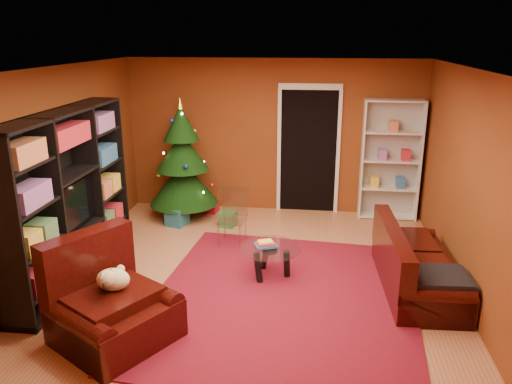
# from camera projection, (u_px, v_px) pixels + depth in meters

# --- Properties ---
(floor) EXTENTS (5.00, 5.50, 0.05)m
(floor) POSITION_uv_depth(u_px,v_px,m) (252.00, 283.00, 6.29)
(floor) COLOR #AD6843
(floor) RESTS_ON ground
(ceiling) EXTENTS (5.00, 5.50, 0.05)m
(ceiling) POSITION_uv_depth(u_px,v_px,m) (251.00, 67.00, 5.49)
(ceiling) COLOR silver
(ceiling) RESTS_ON wall_back
(wall_back) EXTENTS (5.00, 0.05, 2.60)m
(wall_back) POSITION_uv_depth(u_px,v_px,m) (274.00, 136.00, 8.52)
(wall_back) COLOR brown
(wall_back) RESTS_ON ground
(wall_left) EXTENTS (0.05, 5.50, 2.60)m
(wall_left) POSITION_uv_depth(u_px,v_px,m) (51.00, 175.00, 6.20)
(wall_left) COLOR brown
(wall_left) RESTS_ON ground
(wall_right) EXTENTS (0.05, 5.50, 2.60)m
(wall_right) POSITION_uv_depth(u_px,v_px,m) (475.00, 190.00, 5.59)
(wall_right) COLOR brown
(wall_right) RESTS_ON ground
(doorway) EXTENTS (1.06, 0.60, 2.16)m
(doorway) POSITION_uv_depth(u_px,v_px,m) (308.00, 152.00, 8.48)
(doorway) COLOR black
(doorway) RESTS_ON floor
(rug) EXTENTS (3.29, 3.75, 0.02)m
(rug) POSITION_uv_depth(u_px,v_px,m) (283.00, 298.00, 5.85)
(rug) COLOR maroon
(rug) RESTS_ON floor
(media_unit) EXTENTS (0.45, 2.75, 2.10)m
(media_unit) POSITION_uv_depth(u_px,v_px,m) (69.00, 197.00, 6.16)
(media_unit) COLOR black
(media_unit) RESTS_ON floor
(christmas_tree) EXTENTS (1.30, 1.30, 2.03)m
(christmas_tree) POSITION_uv_depth(u_px,v_px,m) (182.00, 160.00, 8.20)
(christmas_tree) COLOR black
(christmas_tree) RESTS_ON floor
(gift_box_teal) EXTENTS (0.37, 0.37, 0.30)m
(gift_box_teal) POSITION_uv_depth(u_px,v_px,m) (177.00, 216.00, 8.09)
(gift_box_teal) COLOR #1D617A
(gift_box_teal) RESTS_ON floor
(gift_box_green) EXTENTS (0.29, 0.29, 0.24)m
(gift_box_green) POSITION_uv_depth(u_px,v_px,m) (228.00, 219.00, 8.05)
(gift_box_green) COLOR #2B7833
(gift_box_green) RESTS_ON floor
(gift_box_red) EXTENTS (0.26, 0.26, 0.23)m
(gift_box_red) POSITION_uv_depth(u_px,v_px,m) (211.00, 206.00, 8.67)
(gift_box_red) COLOR #AB102B
(gift_box_red) RESTS_ON floor
(white_bookshelf) EXTENTS (0.94, 0.35, 2.03)m
(white_bookshelf) POSITION_uv_depth(u_px,v_px,m) (390.00, 160.00, 8.18)
(white_bookshelf) COLOR white
(white_bookshelf) RESTS_ON floor
(armchair) EXTENTS (1.53, 1.53, 0.87)m
(armchair) POSITION_uv_depth(u_px,v_px,m) (114.00, 302.00, 4.94)
(armchair) COLOR black
(armchair) RESTS_ON rug
(dog) EXTENTS (0.47, 0.50, 0.28)m
(dog) POSITION_uv_depth(u_px,v_px,m) (113.00, 279.00, 4.94)
(dog) COLOR beige
(dog) RESTS_ON armchair
(sofa) EXTENTS (0.91, 1.86, 0.78)m
(sofa) POSITION_uv_depth(u_px,v_px,m) (419.00, 259.00, 5.99)
(sofa) COLOR black
(sofa) RESTS_ON rug
(coffee_table) EXTENTS (1.04, 1.04, 0.50)m
(coffee_table) POSITION_uv_depth(u_px,v_px,m) (270.00, 262.00, 6.34)
(coffee_table) COLOR gray
(coffee_table) RESTS_ON rug
(acrylic_chair) EXTENTS (0.44, 0.47, 0.77)m
(acrylic_chair) POSITION_uv_depth(u_px,v_px,m) (232.00, 220.00, 7.27)
(acrylic_chair) COLOR #66605B
(acrylic_chair) RESTS_ON rug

